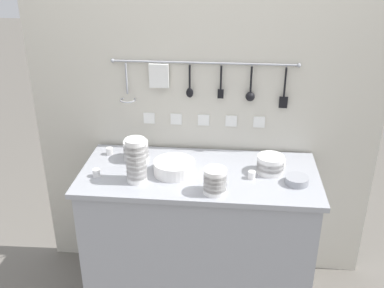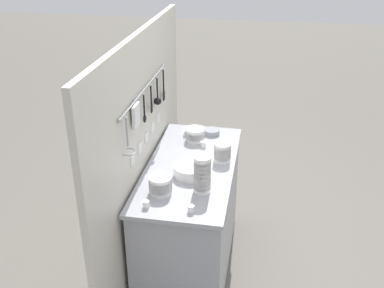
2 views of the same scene
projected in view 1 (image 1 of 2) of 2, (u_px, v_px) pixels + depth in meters
The scene contains 12 objects.
counter at pixel (199, 237), 2.77m from camera, with size 1.37×0.62×0.91m.
back_wall at pixel (203, 144), 2.88m from camera, with size 2.17×0.11×1.84m.
bowl_stack_back_corner at pixel (215, 181), 2.34m from camera, with size 0.12×0.12×0.14m.
bowl_stack_nested_right at pixel (136, 160), 2.43m from camera, with size 0.11×0.11×0.25m.
bowl_stack_short_front at pixel (136, 150), 2.70m from camera, with size 0.15×0.15×0.12m.
bowl_stack_wide_centre at pixel (270, 164), 2.55m from camera, with size 0.15×0.15×0.10m.
plate_stack at pixel (174, 167), 2.55m from camera, with size 0.24×0.24×0.08m.
steel_mixing_bowl at pixel (297, 180), 2.45m from camera, with size 0.13×0.13×0.04m.
cup_back_right at pixel (252, 175), 2.50m from camera, with size 0.04×0.04×0.04m.
cup_centre at pixel (96, 173), 2.52m from camera, with size 0.04×0.04×0.04m.
cup_mid_row at pixel (110, 151), 2.77m from camera, with size 0.04×0.04×0.04m.
cup_beside_plates at pixel (282, 162), 2.63m from camera, with size 0.04×0.04×0.04m.
Camera 1 is at (0.17, -2.25, 2.15)m, focal length 42.00 mm.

